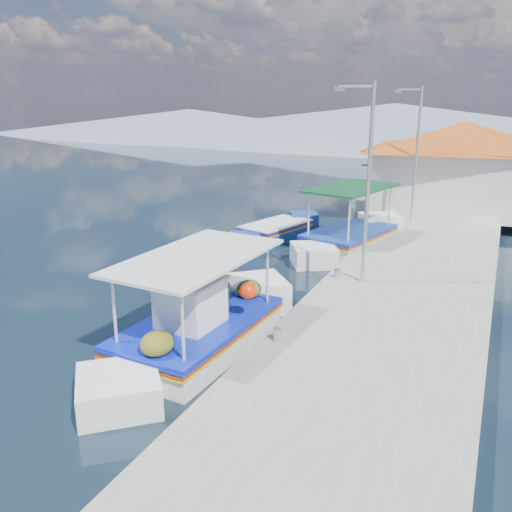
% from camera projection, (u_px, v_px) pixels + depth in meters
% --- Properties ---
extents(ground, '(160.00, 160.00, 0.00)m').
position_uv_depth(ground, '(204.00, 295.00, 16.97)').
color(ground, black).
rests_on(ground, ground).
extents(quay, '(5.00, 44.00, 0.50)m').
position_uv_depth(quay, '(423.00, 260.00, 19.72)').
color(quay, '#9D9A93').
rests_on(quay, ground).
extents(bollards, '(0.20, 17.20, 0.30)m').
position_uv_depth(bollards, '(363.00, 248.00, 19.80)').
color(bollards, '#A5A8AD').
rests_on(bollards, quay).
extents(main_caique, '(2.68, 8.25, 2.72)m').
position_uv_depth(main_caique, '(201.00, 328.00, 13.30)').
color(main_caique, white).
rests_on(main_caique, ground).
extents(caique_green_canopy, '(3.47, 7.49, 2.88)m').
position_uv_depth(caique_green_canopy, '(349.00, 238.00, 22.00)').
color(caique_green_canopy, white).
rests_on(caique_green_canopy, ground).
extents(caique_blue_hull, '(2.75, 5.71, 1.05)m').
position_uv_depth(caique_blue_hull, '(276.00, 232.00, 23.67)').
color(caique_blue_hull, navy).
rests_on(caique_blue_hull, ground).
extents(caique_far, '(4.18, 6.83, 2.63)m').
position_uv_depth(caique_far, '(396.00, 196.00, 31.15)').
color(caique_far, white).
rests_on(caique_far, ground).
extents(harbor_building, '(10.49, 10.49, 4.40)m').
position_uv_depth(harbor_building, '(460.00, 165.00, 26.68)').
color(harbor_building, white).
rests_on(harbor_building, quay).
extents(lamp_post_near, '(1.21, 0.14, 6.00)m').
position_uv_depth(lamp_post_near, '(366.00, 175.00, 15.77)').
color(lamp_post_near, '#A5A8AD').
rests_on(lamp_post_near, quay).
extents(lamp_post_far, '(1.21, 0.14, 6.00)m').
position_uv_depth(lamp_post_far, '(415.00, 149.00, 23.58)').
color(lamp_post_far, '#A5A8AD').
rests_on(lamp_post_far, quay).
extents(mountain_ridge, '(171.40, 96.00, 5.50)m').
position_uv_depth(mountain_ridge, '(493.00, 132.00, 62.33)').
color(mountain_ridge, slate).
rests_on(mountain_ridge, ground).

